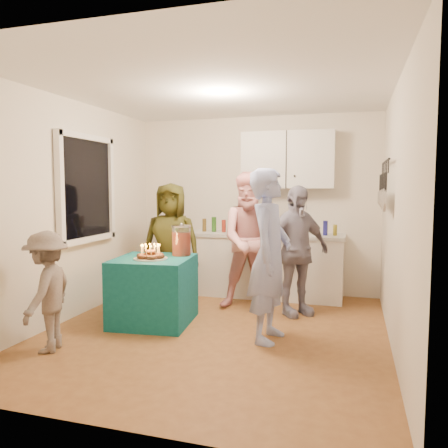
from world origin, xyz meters
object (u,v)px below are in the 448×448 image
(party_table, at_px, (154,290))
(woman_back_right, at_px, (295,251))
(counter, at_px, (264,266))
(woman_back_center, at_px, (252,241))
(punch_jar, at_px, (181,241))
(microwave, at_px, (253,222))
(woman_back_left, at_px, (171,244))
(man_birthday, at_px, (270,255))
(child_near_left, at_px, (47,291))

(party_table, relative_size, woman_back_right, 0.53)
(counter, distance_m, woman_back_center, 0.81)
(punch_jar, bearing_deg, microwave, 67.19)
(party_table, relative_size, woman_back_center, 0.48)
(party_table, height_order, punch_jar, punch_jar)
(party_table, bearing_deg, punch_jar, 45.55)
(punch_jar, relative_size, woman_back_left, 0.21)
(woman_back_center, bearing_deg, punch_jar, -153.85)
(party_table, relative_size, man_birthday, 0.48)
(party_table, xyz_separation_m, child_near_left, (-0.59, -1.08, 0.20))
(woman_back_left, height_order, woman_back_right, woman_back_left)
(woman_back_left, xyz_separation_m, woman_back_center, (1.09, 0.08, 0.07))
(counter, height_order, microwave, microwave)
(man_birthday, bearing_deg, party_table, 87.80)
(punch_jar, xyz_separation_m, man_birthday, (1.14, -0.43, -0.05))
(counter, xyz_separation_m, child_near_left, (-1.57, -2.66, 0.15))
(counter, relative_size, woman_back_right, 1.38)
(woman_back_center, bearing_deg, woman_back_left, 167.86)
(punch_jar, height_order, woman_back_left, woman_back_left)
(punch_jar, relative_size, woman_back_right, 0.21)
(party_table, relative_size, child_near_left, 0.73)
(microwave, distance_m, woman_back_center, 0.72)
(man_birthday, relative_size, woman_back_left, 1.09)
(man_birthday, bearing_deg, child_near_left, 119.46)
(counter, bearing_deg, woman_back_center, -91.79)
(counter, distance_m, woman_back_right, 1.03)
(punch_jar, xyz_separation_m, woman_back_right, (1.28, 0.53, -0.13))
(counter, height_order, man_birthday, man_birthday)
(counter, bearing_deg, woman_back_right, -55.74)
(woman_back_right, distance_m, child_near_left, 2.83)
(punch_jar, xyz_separation_m, woman_back_left, (-0.38, 0.57, -0.12))
(man_birthday, relative_size, child_near_left, 1.52)
(microwave, distance_m, party_table, 1.91)
(child_near_left, bearing_deg, punch_jar, 134.75)
(woman_back_center, bearing_deg, child_near_left, -144.59)
(counter, bearing_deg, microwave, 180.00)
(woman_back_right, bearing_deg, party_table, 167.02)
(punch_jar, bearing_deg, woman_back_right, 22.66)
(counter, distance_m, man_birthday, 1.86)
(counter, relative_size, woman_back_center, 1.25)
(party_table, xyz_separation_m, man_birthday, (1.39, -0.18, 0.50))
(woman_back_right, bearing_deg, woman_back_center, 127.44)
(microwave, bearing_deg, woman_back_center, -86.05)
(punch_jar, distance_m, woman_back_left, 0.70)
(woman_back_center, relative_size, woman_back_right, 1.11)
(punch_jar, bearing_deg, man_birthday, -20.63)
(man_birthday, distance_m, child_near_left, 2.20)
(party_table, bearing_deg, man_birthday, -7.20)
(microwave, distance_m, woman_back_right, 1.11)
(microwave, height_order, child_near_left, microwave)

